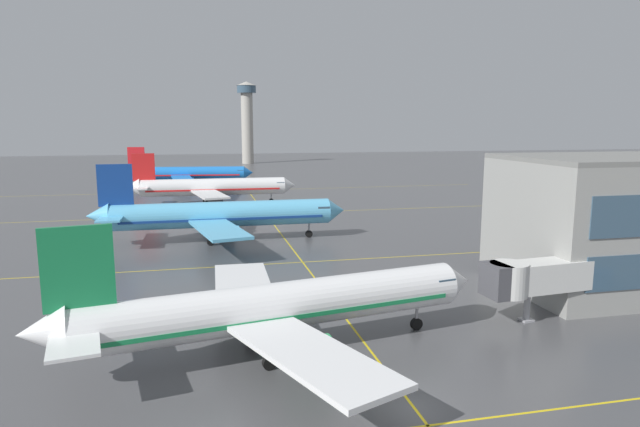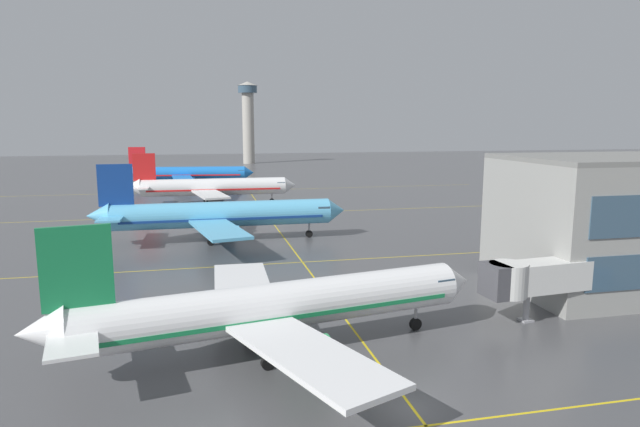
% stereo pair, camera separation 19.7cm
% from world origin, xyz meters
% --- Properties ---
extents(ground_plane, '(600.00, 600.00, 0.00)m').
position_xyz_m(ground_plane, '(0.00, 0.00, 0.00)').
color(ground_plane, '#4C4C4F').
extents(airliner_front_gate, '(35.76, 30.44, 11.15)m').
position_xyz_m(airliner_front_gate, '(-7.31, 10.16, 3.81)').
color(airliner_front_gate, white).
rests_on(airliner_front_gate, ground).
extents(airliner_second_row, '(38.45, 33.30, 12.00)m').
position_xyz_m(airliner_second_row, '(-9.85, 52.86, 4.10)').
color(airliner_second_row, '#5BB7E5').
rests_on(airliner_second_row, ground).
extents(airliner_third_row, '(36.87, 31.89, 11.49)m').
position_xyz_m(airliner_third_row, '(-10.09, 91.68, 3.92)').
color(airliner_third_row, white).
rests_on(airliner_third_row, ground).
extents(airliner_far_left_stand, '(36.41, 31.19, 11.32)m').
position_xyz_m(airliner_far_left_stand, '(-15.77, 128.41, 3.86)').
color(airliner_far_left_stand, blue).
rests_on(airliner_far_left_stand, ground).
extents(taxiway_markings, '(130.14, 174.53, 0.01)m').
position_xyz_m(taxiway_markings, '(0.00, 57.50, 0.00)').
color(taxiway_markings, yellow).
rests_on(taxiway_markings, ground).
extents(jet_bridge, '(16.70, 4.33, 5.58)m').
position_xyz_m(jet_bridge, '(18.57, 12.56, 4.05)').
color(jet_bridge, silver).
rests_on(jet_bridge, ground).
extents(control_tower, '(8.82, 8.82, 36.16)m').
position_xyz_m(control_tower, '(9.32, 218.03, 21.07)').
color(control_tower, '#ADA89E').
rests_on(control_tower, ground).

